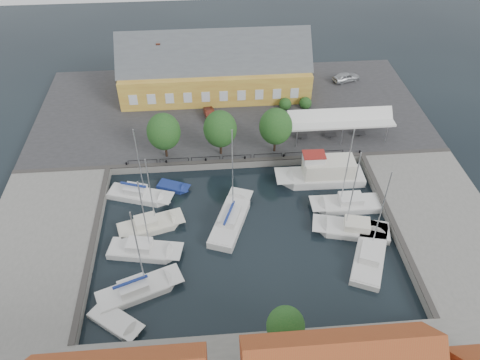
# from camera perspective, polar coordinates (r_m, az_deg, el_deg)

# --- Properties ---
(ground) EXTENTS (140.00, 140.00, 0.00)m
(ground) POSITION_cam_1_polar(r_m,az_deg,el_deg) (52.81, 0.53, -5.50)
(ground) COLOR black
(ground) RESTS_ON ground
(north_quay) EXTENTS (56.00, 26.00, 1.00)m
(north_quay) POSITION_cam_1_polar(r_m,az_deg,el_deg) (70.30, -1.14, 8.49)
(north_quay) COLOR #2D2D30
(north_quay) RESTS_ON ground
(west_quay) EXTENTS (12.00, 24.00, 1.00)m
(west_quay) POSITION_cam_1_polar(r_m,az_deg,el_deg) (54.24, -23.31, -7.59)
(west_quay) COLOR slate
(west_quay) RESTS_ON ground
(east_quay) EXTENTS (12.00, 24.00, 1.00)m
(east_quay) POSITION_cam_1_polar(r_m,az_deg,el_deg) (56.97, 23.44, -4.85)
(east_quay) COLOR slate
(east_quay) RESTS_ON ground
(quay_edge_fittings) EXTENTS (56.00, 24.72, 0.40)m
(quay_edge_fittings) POSITION_cam_1_polar(r_m,az_deg,el_deg) (55.45, 0.13, -1.19)
(quay_edge_fittings) COLOR #383533
(quay_edge_fittings) RESTS_ON north_quay
(warehouse) EXTENTS (28.56, 14.00, 9.55)m
(warehouse) POSITION_cam_1_polar(r_m,az_deg,el_deg) (72.88, -3.56, 13.25)
(warehouse) COLOR #BF852E
(warehouse) RESTS_ON north_quay
(tent_canopy) EXTENTS (14.00, 4.00, 2.83)m
(tent_canopy) POSITION_cam_1_polar(r_m,az_deg,el_deg) (63.80, 12.09, 7.17)
(tent_canopy) COLOR white
(tent_canopy) RESTS_ON north_quay
(quay_trees) EXTENTS (18.20, 4.20, 6.30)m
(quay_trees) POSITION_cam_1_polar(r_m,az_deg,el_deg) (58.65, -2.44, 6.23)
(quay_trees) COLOR black
(quay_trees) RESTS_ON north_quay
(car_silver) EXTENTS (4.77, 3.05, 1.51)m
(car_silver) POSITION_cam_1_polar(r_m,az_deg,el_deg) (78.28, 12.82, 12.15)
(car_silver) COLOR #AFB2B7
(car_silver) RESTS_ON north_quay
(car_red) EXTENTS (1.96, 3.97, 1.25)m
(car_red) POSITION_cam_1_polar(r_m,az_deg,el_deg) (67.29, -3.67, 7.90)
(car_red) COLOR #5E2115
(car_red) RESTS_ON north_quay
(center_sailboat) EXTENTS (5.81, 9.56, 12.74)m
(center_sailboat) POSITION_cam_1_polar(r_m,az_deg,el_deg) (52.77, -1.13, -4.98)
(center_sailboat) COLOR silver
(center_sailboat) RESTS_ON ground
(trawler) EXTENTS (11.16, 3.49, 5.00)m
(trawler) POSITION_cam_1_polar(r_m,az_deg,el_deg) (58.56, 10.13, 0.70)
(trawler) COLOR silver
(trawler) RESTS_ON ground
(east_boat_a) EXTENTS (8.27, 2.85, 11.61)m
(east_boat_a) POSITION_cam_1_polar(r_m,az_deg,el_deg) (56.10, 12.88, -2.99)
(east_boat_a) COLOR silver
(east_boat_a) RESTS_ON ground
(east_boat_b) EXTENTS (8.80, 4.67, 11.55)m
(east_boat_b) POSITION_cam_1_polar(r_m,az_deg,el_deg) (53.40, 13.57, -5.94)
(east_boat_b) COLOR silver
(east_boat_b) RESTS_ON ground
(east_boat_c) EXTENTS (6.28, 9.43, 11.61)m
(east_boat_c) POSITION_cam_1_polar(r_m,az_deg,el_deg) (51.34, 15.50, -8.88)
(east_boat_c) COLOR silver
(east_boat_c) RESTS_ON ground
(west_boat_a) EXTENTS (8.16, 4.59, 10.63)m
(west_boat_a) POSITION_cam_1_polar(r_m,az_deg,el_deg) (57.10, -12.21, -1.90)
(west_boat_a) COLOR silver
(west_boat_a) RESTS_ON ground
(west_boat_b) EXTENTS (7.70, 4.43, 10.22)m
(west_boat_b) POSITION_cam_1_polar(r_m,az_deg,el_deg) (53.25, -10.97, -5.57)
(west_boat_b) COLOR silver
(west_boat_b) RESTS_ON ground
(west_boat_c) EXTENTS (8.16, 3.93, 10.73)m
(west_boat_c) POSITION_cam_1_polar(r_m,az_deg,el_deg) (50.92, -11.67, -8.51)
(west_boat_c) COLOR silver
(west_boat_c) RESTS_ON ground
(west_boat_d) EXTENTS (8.71, 5.37, 11.32)m
(west_boat_d) POSITION_cam_1_polar(r_m,az_deg,el_deg) (47.86, -12.34, -13.05)
(west_boat_d) COLOR silver
(west_boat_d) RESTS_ON ground
(launch_sw) EXTENTS (5.61, 4.96, 0.98)m
(launch_sw) POSITION_cam_1_polar(r_m,az_deg,el_deg) (46.57, -14.94, -16.36)
(launch_sw) COLOR silver
(launch_sw) RESTS_ON ground
(launch_nw) EXTENTS (4.26, 3.02, 0.88)m
(launch_nw) POSITION_cam_1_polar(r_m,az_deg,el_deg) (57.76, -8.16, -0.92)
(launch_nw) COLOR navy
(launch_nw) RESTS_ON ground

